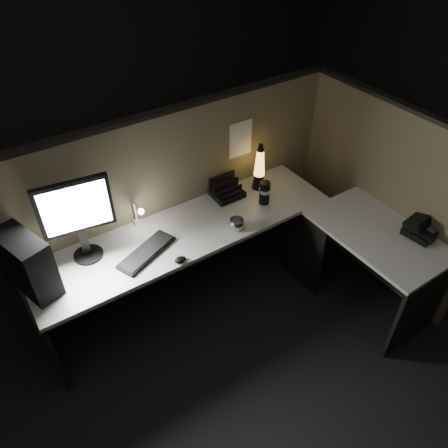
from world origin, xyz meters
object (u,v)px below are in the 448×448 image
lava_lamp (259,170)px  desk_phone (421,227)px  pc_tower (27,263)px  keyboard (147,252)px  monitor (77,213)px

lava_lamp → desk_phone: lava_lamp is taller
lava_lamp → desk_phone: 1.27m
pc_tower → keyboard: 0.75m
monitor → keyboard: (0.34, -0.22, -0.35)m
desk_phone → lava_lamp: bearing=112.2°
keyboard → desk_phone: 1.96m
monitor → keyboard: size_ratio=1.33×
desk_phone → monitor: bearing=144.4°
pc_tower → desk_phone: 2.66m
pc_tower → lava_lamp: (1.83, 0.09, -0.04)m
monitor → pc_tower: bearing=-157.3°
pc_tower → keyboard: bearing=-26.8°
monitor → keyboard: 0.53m
keyboard → lava_lamp: (1.11, 0.20, 0.16)m
desk_phone → pc_tower: bearing=150.1°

